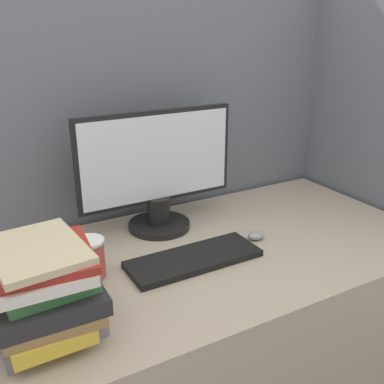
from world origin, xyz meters
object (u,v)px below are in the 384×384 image
object	(u,v)px
keyboard	(194,259)
book_stack	(43,290)
monitor	(158,175)
mouse	(256,236)
coffee_cup	(90,258)

from	to	relation	value
keyboard	book_stack	size ratio (longest dim) A/B	1.42
monitor	mouse	distance (m)	0.39
book_stack	mouse	bearing A→B (deg)	11.03
mouse	monitor	bearing A→B (deg)	134.82
keyboard	mouse	xyz separation A→B (m)	(0.25, 0.03, 0.00)
monitor	coffee_cup	distance (m)	0.39
monitor	book_stack	distance (m)	0.61
keyboard	mouse	distance (m)	0.25
monitor	mouse	xyz separation A→B (m)	(0.24, -0.24, -0.18)
monitor	book_stack	bearing A→B (deg)	-140.99
keyboard	coffee_cup	distance (m)	0.31
coffee_cup	book_stack	size ratio (longest dim) A/B	0.40
coffee_cup	mouse	bearing A→B (deg)	-4.36
monitor	keyboard	xyz separation A→B (m)	(-0.01, -0.27, -0.18)
monitor	keyboard	world-z (taller)	monitor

